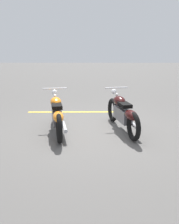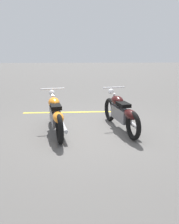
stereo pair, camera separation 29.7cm
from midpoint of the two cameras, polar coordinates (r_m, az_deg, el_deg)
ground_plane at (r=6.24m, az=1.41°, el=-4.34°), size 60.00×60.00×0.00m
motorcycle_bright_foreground at (r=6.00m, az=-6.27°, el=-0.58°), size 2.21×0.75×1.04m
motorcycle_dark_foreground at (r=6.18m, az=9.23°, el=-0.24°), size 2.20×0.77×1.04m
parking_stripe_near at (r=8.00m, az=-2.02°, el=0.01°), size 0.17×3.20×0.01m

